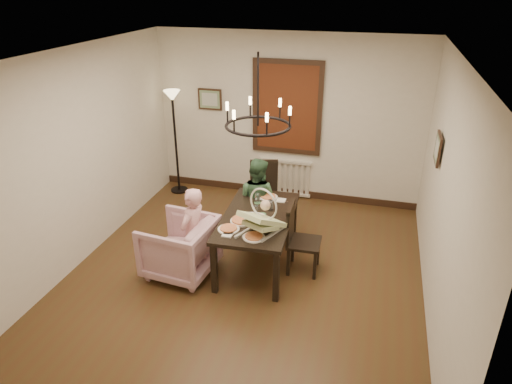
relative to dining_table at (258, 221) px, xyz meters
The scene contains 17 objects.
room_shell 0.76m from the dining_table, 137.88° to the left, with size 4.51×5.00×2.81m.
dining_table is the anchor object (origin of this frame).
chair_far 1.18m from the dining_table, 100.25° to the left, with size 0.44×0.44×0.99m, color black, non-canonical shape.
chair_right 0.65m from the dining_table, ahead, with size 0.42×0.42×0.96m, color black, non-canonical shape.
armchair 1.07m from the dining_table, 153.23° to the right, with size 0.83×0.85×0.77m, color beige.
elderly_woman 0.87m from the dining_table, 146.22° to the right, with size 0.38×0.25×1.03m, color #E8A3A9.
seated_man 0.70m from the dining_table, 106.12° to the left, with size 0.51×0.40×1.05m, color #365B3D.
baby_bouncer 0.50m from the dining_table, 67.48° to the right, with size 0.42×0.59×0.39m, color #BECB8C, non-canonical shape.
salad_bowl 0.19m from the dining_table, 90.70° to the right, with size 0.30×0.30×0.08m, color white.
pizza_platter 0.28m from the dining_table, 125.46° to the right, with size 0.30×0.30×0.04m, color tan.
drinking_glass 0.15m from the dining_table, 163.33° to the left, with size 0.06×0.06×0.13m, color silver.
window_blinds 2.38m from the dining_table, 92.51° to the left, with size 1.00×0.03×1.40m, color #542B10.
radiator 2.22m from the dining_table, 92.49° to the left, with size 0.92×0.12×0.62m, color silver, non-canonical shape.
picture_back 2.81m from the dining_table, 123.45° to the left, with size 0.42×0.03×0.36m, color black.
picture_right 2.42m from the dining_table, 16.30° to the left, with size 0.42×0.03×0.36m, color black.
floor_lamp 2.74m from the dining_table, 136.88° to the left, with size 0.30×0.30×1.80m, color black, non-canonical shape.
chandelier 1.30m from the dining_table, 80.54° to the left, with size 0.80×0.80×0.04m, color black.
Camera 1 is at (1.46, -4.76, 3.56)m, focal length 32.00 mm.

